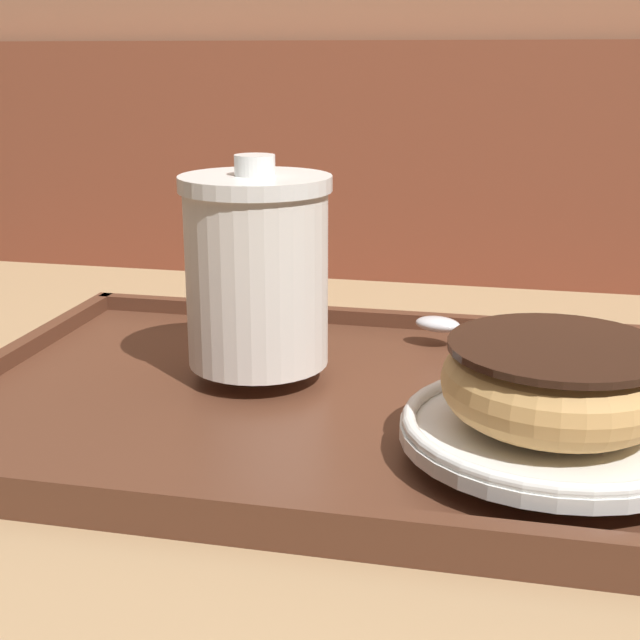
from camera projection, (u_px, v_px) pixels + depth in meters
The scene contains 6 objects.
booth_bench at pixel (332, 455), 1.53m from camera, with size 1.58×0.44×1.00m.
serving_tray at pixel (320, 403), 0.59m from camera, with size 0.48×0.34×0.02m.
coffee_cup_front at pixel (257, 270), 0.59m from camera, with size 0.10×0.10×0.14m.
plate_with_chocolate_donut at pixel (552, 429), 0.49m from camera, with size 0.17×0.17×0.01m.
donut_chocolate_glazed at pixel (556, 380), 0.48m from camera, with size 0.12×0.12×0.04m.
spoon at pixel (464, 329), 0.67m from camera, with size 0.14×0.05×0.01m.
Camera 1 is at (0.11, -0.50, 0.98)m, focal length 50.00 mm.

